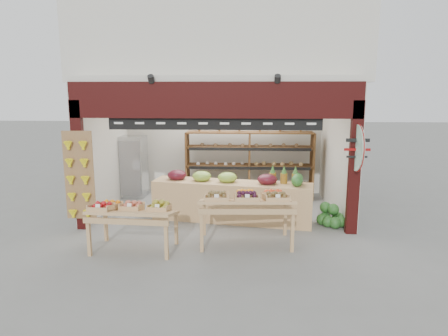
% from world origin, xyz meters
% --- Properties ---
extents(ground, '(60.00, 60.00, 0.00)m').
position_xyz_m(ground, '(0.00, 0.00, 0.00)').
color(ground, slate).
rests_on(ground, ground).
extents(shop_structure, '(6.36, 5.12, 5.40)m').
position_xyz_m(shop_structure, '(0.00, 1.61, 3.92)').
color(shop_structure, beige).
rests_on(shop_structure, ground).
extents(banana_board, '(0.60, 0.15, 1.80)m').
position_xyz_m(banana_board, '(-2.73, -1.17, 1.12)').
color(banana_board, olive).
rests_on(banana_board, ground).
extents(gift_sign, '(0.04, 0.93, 0.92)m').
position_xyz_m(gift_sign, '(2.75, -1.15, 1.75)').
color(gift_sign, '#B1DFC3').
rests_on(gift_sign, ground).
extents(back_shelving, '(3.36, 0.55, 2.05)m').
position_xyz_m(back_shelving, '(0.73, 1.60, 1.28)').
color(back_shelving, brown).
rests_on(back_shelving, ground).
extents(refrigerator, '(0.67, 0.67, 1.65)m').
position_xyz_m(refrigerator, '(-2.40, 1.61, 0.83)').
color(refrigerator, '#B6B9BD').
rests_on(refrigerator, ground).
extents(cardboard_stack, '(1.01, 0.72, 0.59)m').
position_xyz_m(cardboard_stack, '(-0.96, 0.74, 0.22)').
color(cardboard_stack, beige).
rests_on(cardboard_stack, ground).
extents(mid_counter, '(3.55, 1.27, 1.09)m').
position_xyz_m(mid_counter, '(0.31, -0.37, 0.48)').
color(mid_counter, tan).
rests_on(mid_counter, ground).
extents(display_table_left, '(1.54, 0.92, 0.96)m').
position_xyz_m(display_table_left, '(-1.47, -2.07, 0.72)').
color(display_table_left, tan).
rests_on(display_table_left, ground).
extents(display_table_right, '(1.77, 1.04, 1.09)m').
position_xyz_m(display_table_right, '(0.63, -1.70, 0.86)').
color(display_table_right, tan).
rests_on(display_table_right, ground).
extents(watermelon_pile, '(0.65, 0.62, 0.47)m').
position_xyz_m(watermelon_pile, '(2.47, -0.58, 0.17)').
color(watermelon_pile, '#1A4E1A').
rests_on(watermelon_pile, ground).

